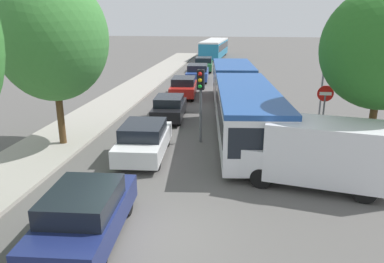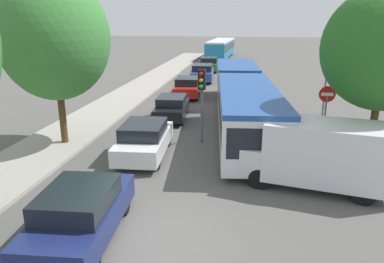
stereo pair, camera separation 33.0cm
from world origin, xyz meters
TOP-DOWN VIEW (x-y plane):
  - ground_plane at (0.00, 0.00)m, footprint 200.00×200.00m
  - kerb_strip_left at (-6.39, 22.29)m, footprint 3.20×54.57m
  - articulated_bus at (2.04, 11.98)m, footprint 4.24×17.33m
  - city_bus_rear at (-1.82, 44.58)m, footprint 3.24×11.61m
  - queued_car_navy at (-1.80, -0.42)m, footprint 2.07×4.38m
  - queued_car_white at (-1.83, 5.79)m, footprint 2.05×4.34m
  - queued_car_black at (-1.91, 11.83)m, footprint 1.87×3.96m
  - queued_car_red at (-2.05, 18.08)m, footprint 1.99×4.21m
  - queued_car_blue at (-1.84, 24.89)m, footprint 2.12×4.49m
  - queued_car_green at (-1.95, 31.29)m, footprint 2.07×4.38m
  - white_van at (4.89, 3.85)m, footprint 5.29×2.93m
  - traffic_light at (0.30, 7.99)m, footprint 0.35×0.38m
  - no_entry_sign at (5.75, 7.97)m, footprint 0.70×0.08m
  - direction_sign_post at (6.35, 11.66)m, footprint 0.25×1.40m
  - tree_left_mid at (-5.86, 6.64)m, footprint 4.70×4.70m

SIDE VIEW (x-z plane):
  - ground_plane at x=0.00m, z-range 0.00..0.00m
  - kerb_strip_left at x=-6.39m, z-range 0.00..0.14m
  - queued_car_black at x=-1.91m, z-range 0.01..1.35m
  - queued_car_red at x=-2.05m, z-range 0.01..1.44m
  - queued_car_white at x=-1.83m, z-range 0.01..1.48m
  - queued_car_navy at x=-1.80m, z-range 0.01..1.50m
  - queued_car_green at x=-1.95m, z-range 0.01..1.50m
  - queued_car_blue at x=-1.84m, z-range 0.01..1.53m
  - white_van at x=4.89m, z-range 0.09..2.40m
  - city_bus_rear at x=-1.82m, z-range 0.19..2.66m
  - articulated_bus at x=2.04m, z-range 0.20..2.75m
  - no_entry_sign at x=5.75m, z-range 0.47..3.29m
  - traffic_light at x=0.30m, z-range 0.80..4.20m
  - direction_sign_post at x=6.35m, z-range 0.75..4.35m
  - tree_left_mid at x=-5.86m, z-range 1.06..8.52m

